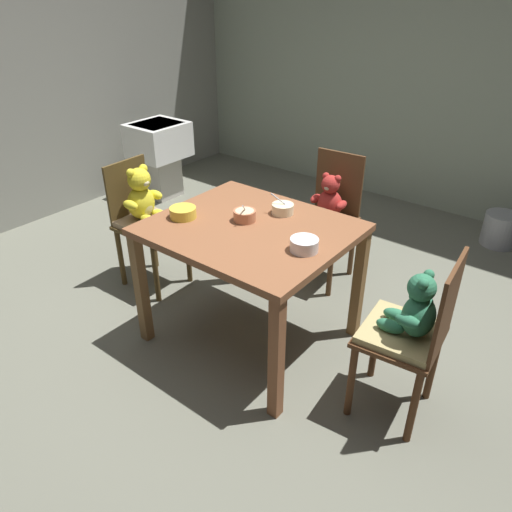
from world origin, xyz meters
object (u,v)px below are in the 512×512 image
at_px(teddy_chair_near_right, 412,325).
at_px(sink_basin, 159,149).
at_px(porridge_bowl_yellow_near_left, 183,212).
at_px(porridge_bowl_cream_far_center, 283,209).
at_px(metal_pail, 501,229).
at_px(porridge_bowl_white_near_right, 304,244).
at_px(porridge_bowl_terracotta_center, 245,215).
at_px(teddy_chair_near_left, 144,210).
at_px(dining_table, 250,242).
at_px(teddy_chair_far_center, 328,209).

height_order(teddy_chair_near_right, sink_basin, teddy_chair_near_right).
distance_m(porridge_bowl_yellow_near_left, sink_basin, 2.16).
bearing_deg(sink_basin, porridge_bowl_yellow_near_left, -37.78).
distance_m(porridge_bowl_cream_far_center, metal_pail, 2.17).
relative_size(porridge_bowl_white_near_right, metal_pail, 0.51).
bearing_deg(porridge_bowl_yellow_near_left, porridge_bowl_terracotta_center, 31.30).
xyz_separation_m(teddy_chair_near_left, porridge_bowl_terracotta_center, (0.87, -0.01, 0.22)).
relative_size(porridge_bowl_cream_far_center, porridge_bowl_white_near_right, 0.91).
distance_m(dining_table, teddy_chair_near_left, 0.95).
bearing_deg(sink_basin, porridge_bowl_terracotta_center, -29.71).
bearing_deg(porridge_bowl_terracotta_center, porridge_bowl_cream_far_center, 61.61).
relative_size(sink_basin, metal_pail, 2.61).
height_order(teddy_chair_near_right, porridge_bowl_white_near_right, teddy_chair_near_right).
distance_m(teddy_chair_near_right, metal_pail, 2.19).
xyz_separation_m(porridge_bowl_cream_far_center, porridge_bowl_white_near_right, (0.33, -0.28, 0.00)).
bearing_deg(porridge_bowl_yellow_near_left, sink_basin, 142.22).
xyz_separation_m(teddy_chair_near_right, porridge_bowl_yellow_near_left, (-1.30, -0.14, 0.24)).
distance_m(porridge_bowl_yellow_near_left, porridge_bowl_white_near_right, 0.74).
distance_m(porridge_bowl_yellow_near_left, porridge_bowl_cream_far_center, 0.55).
relative_size(dining_table, porridge_bowl_cream_far_center, 8.13).
relative_size(teddy_chair_near_right, metal_pail, 3.24).
distance_m(dining_table, teddy_chair_far_center, 0.89).
xyz_separation_m(porridge_bowl_terracotta_center, sink_basin, (-1.98, 1.13, -0.30)).
height_order(teddy_chair_near_left, porridge_bowl_terracotta_center, teddy_chair_near_left).
xyz_separation_m(dining_table, metal_pail, (0.85, 2.15, -0.51)).
height_order(dining_table, porridge_bowl_cream_far_center, porridge_bowl_cream_far_center).
distance_m(dining_table, porridge_bowl_white_near_right, 0.40).
bearing_deg(porridge_bowl_white_near_right, metal_pail, 77.63).
bearing_deg(teddy_chair_near_left, teddy_chair_near_right, -3.19).
height_order(teddy_chair_far_center, porridge_bowl_yellow_near_left, teddy_chair_far_center).
xyz_separation_m(teddy_chair_near_right, porridge_bowl_cream_far_center, (-0.89, 0.24, 0.24)).
bearing_deg(porridge_bowl_cream_far_center, sink_basin, 156.06).
xyz_separation_m(porridge_bowl_white_near_right, metal_pail, (0.48, 2.20, -0.64)).
bearing_deg(metal_pail, teddy_chair_far_center, -124.52).
bearing_deg(sink_basin, teddy_chair_far_center, -8.11).
height_order(dining_table, porridge_bowl_yellow_near_left, porridge_bowl_yellow_near_left).
distance_m(teddy_chair_far_center, teddy_chair_near_right, 1.30).
distance_m(teddy_chair_near_left, teddy_chair_near_right, 1.88).
height_order(teddy_chair_near_right, porridge_bowl_cream_far_center, teddy_chair_near_right).
xyz_separation_m(teddy_chair_near_left, teddy_chair_far_center, (0.92, 0.83, -0.03)).
height_order(teddy_chair_near_right, porridge_bowl_yellow_near_left, teddy_chair_near_right).
bearing_deg(metal_pail, sink_basin, -161.29).
distance_m(dining_table, sink_basin, 2.37).
bearing_deg(porridge_bowl_white_near_right, porridge_bowl_cream_far_center, 139.24).
bearing_deg(porridge_bowl_cream_far_center, porridge_bowl_terracotta_center, -118.39).
distance_m(porridge_bowl_terracotta_center, metal_pail, 2.39).
distance_m(teddy_chair_near_right, sink_basin, 3.21).
bearing_deg(teddy_chair_near_right, porridge_bowl_white_near_right, -0.91).
bearing_deg(teddy_chair_near_right, porridge_bowl_cream_far_center, -20.45).
height_order(porridge_bowl_yellow_near_left, porridge_bowl_terracotta_center, porridge_bowl_terracotta_center).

